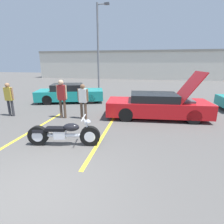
{
  "coord_description": "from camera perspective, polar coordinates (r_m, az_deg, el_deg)",
  "views": [
    {
      "loc": [
        2.2,
        -2.62,
        2.6
      ],
      "look_at": [
        0.96,
        3.59,
        0.8
      ],
      "focal_mm": 28.0,
      "sensor_mm": 36.0,
      "label": 1
    }
  ],
  "objects": [
    {
      "name": "parking_stripe_foreground",
      "position": [
        7.71,
        -24.25,
        -5.28
      ],
      "size": [
        0.12,
        4.55,
        0.01
      ],
      "primitive_type": "cube",
      "color": "yellow",
      "rests_on": "ground"
    },
    {
      "name": "parked_car_left_row",
      "position": [
        12.24,
        -13.62,
        5.95
      ],
      "size": [
        4.67,
        2.93,
        1.22
      ],
      "rotation": [
        0.0,
        0.0,
        0.29
      ],
      "color": "teal",
      "rests_on": "ground"
    },
    {
      "name": "spectator_near_motorcycle",
      "position": [
        8.58,
        -16.06,
        5.21
      ],
      "size": [
        0.52,
        0.24,
        1.83
      ],
      "color": "brown",
      "rests_on": "ground"
    },
    {
      "name": "ground_plane",
      "position": [
        4.3,
        -24.54,
        -23.02
      ],
      "size": [
        80.0,
        80.0,
        0.0
      ],
      "primitive_type": "plane",
      "color": "#514F4C"
    },
    {
      "name": "spectator_midground",
      "position": [
        8.25,
        -9.44,
        4.33
      ],
      "size": [
        0.52,
        0.22,
        1.65
      ],
      "color": "brown",
      "rests_on": "ground"
    },
    {
      "name": "motorcycle",
      "position": [
        5.86,
        -15.46,
        -6.85
      ],
      "size": [
        2.32,
        0.75,
        0.96
      ],
      "rotation": [
        0.0,
        0.0,
        0.18
      ],
      "color": "black",
      "rests_on": "ground"
    },
    {
      "name": "show_car_hood_open",
      "position": [
        8.67,
        14.66,
        2.03
      ],
      "size": [
        4.88,
        2.08,
        2.22
      ],
      "rotation": [
        0.0,
        0.0,
        0.08
      ],
      "color": "red",
      "rests_on": "ground"
    },
    {
      "name": "light_pole",
      "position": [
        17.86,
        -4.35,
        21.23
      ],
      "size": [
        1.21,
        0.28,
        7.79
      ],
      "color": "slate",
      "rests_on": "ground"
    },
    {
      "name": "parking_stripe_middle",
      "position": [
        6.52,
        -2.89,
        -7.62
      ],
      "size": [
        0.12,
        4.55,
        0.01
      ],
      "primitive_type": "cube",
      "color": "yellow",
      "rests_on": "ground"
    },
    {
      "name": "far_building",
      "position": [
        30.12,
        7.41,
        15.27
      ],
      "size": [
        32.0,
        4.2,
        4.4
      ],
      "color": "beige",
      "rests_on": "ground"
    },
    {
      "name": "spectator_by_show_car",
      "position": [
        9.97,
        -30.58,
        4.32
      ],
      "size": [
        0.52,
        0.22,
        1.66
      ],
      "color": "#333338",
      "rests_on": "ground"
    }
  ]
}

